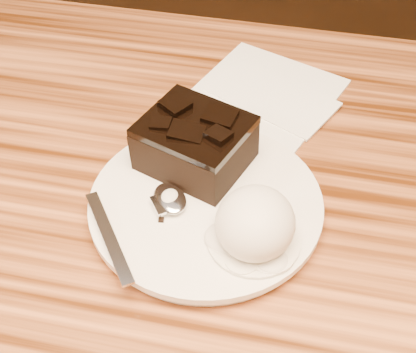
% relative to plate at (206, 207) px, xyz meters
% --- Properties ---
extents(plate, '(0.22, 0.22, 0.02)m').
position_rel_plate_xyz_m(plate, '(0.00, 0.00, 0.00)').
color(plate, white).
rests_on(plate, dining_table).
extents(brownie, '(0.12, 0.11, 0.05)m').
position_rel_plate_xyz_m(brownie, '(-0.02, 0.05, 0.03)').
color(brownie, black).
rests_on(brownie, plate).
extents(ice_cream_scoop, '(0.07, 0.07, 0.06)m').
position_rel_plate_xyz_m(ice_cream_scoop, '(0.05, -0.04, 0.03)').
color(ice_cream_scoop, white).
rests_on(ice_cream_scoop, plate).
extents(melt_puddle, '(0.08, 0.08, 0.00)m').
position_rel_plate_xyz_m(melt_puddle, '(0.05, -0.04, 0.01)').
color(melt_puddle, white).
rests_on(melt_puddle, plate).
extents(spoon, '(0.12, 0.15, 0.01)m').
position_rel_plate_xyz_m(spoon, '(-0.03, -0.01, 0.01)').
color(spoon, silver).
rests_on(spoon, plate).
extents(napkin, '(0.20, 0.20, 0.01)m').
position_rel_plate_xyz_m(napkin, '(0.03, 0.20, -0.01)').
color(napkin, white).
rests_on(napkin, dining_table).
extents(crumb_a, '(0.01, 0.01, 0.00)m').
position_rel_plate_xyz_m(crumb_a, '(0.06, -0.03, 0.01)').
color(crumb_a, black).
rests_on(crumb_a, plate).
extents(crumb_b, '(0.01, 0.01, 0.00)m').
position_rel_plate_xyz_m(crumb_b, '(-0.03, -0.03, 0.01)').
color(crumb_b, black).
rests_on(crumb_b, plate).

